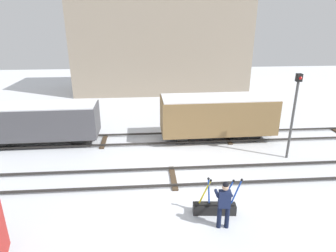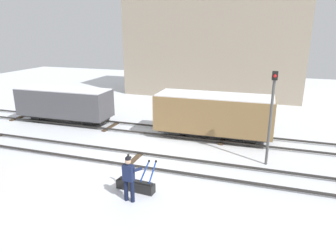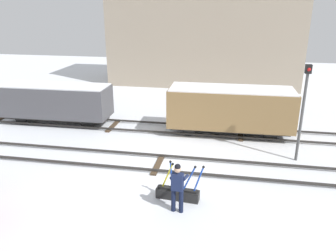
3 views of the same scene
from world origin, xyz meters
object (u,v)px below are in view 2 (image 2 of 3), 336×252
(switch_lever_frame, at_px, (136,184))
(rail_worker, at_px, (129,176))
(freight_car_far_end, at_px, (214,114))
(freight_car_back_track, at_px, (64,103))
(signal_post, at_px, (271,110))

(switch_lever_frame, height_order, rail_worker, rail_worker)
(switch_lever_frame, xyz_separation_m, freight_car_far_end, (1.67, 6.77, 1.18))
(freight_car_back_track, bearing_deg, signal_post, -12.96)
(rail_worker, height_order, freight_car_far_end, freight_car_far_end)
(switch_lever_frame, distance_m, signal_post, 6.58)
(signal_post, bearing_deg, freight_car_back_track, 168.00)
(rail_worker, xyz_separation_m, signal_post, (4.53, 4.80, 1.58))
(freight_car_back_track, distance_m, freight_car_far_end, 9.76)
(switch_lever_frame, relative_size, signal_post, 0.40)
(switch_lever_frame, bearing_deg, freight_car_far_end, 81.33)
(rail_worker, relative_size, freight_car_far_end, 0.27)
(rail_worker, bearing_deg, freight_car_far_end, 83.37)
(freight_car_far_end, bearing_deg, freight_car_back_track, 179.07)
(rail_worker, distance_m, signal_post, 6.79)
(switch_lever_frame, height_order, signal_post, signal_post)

